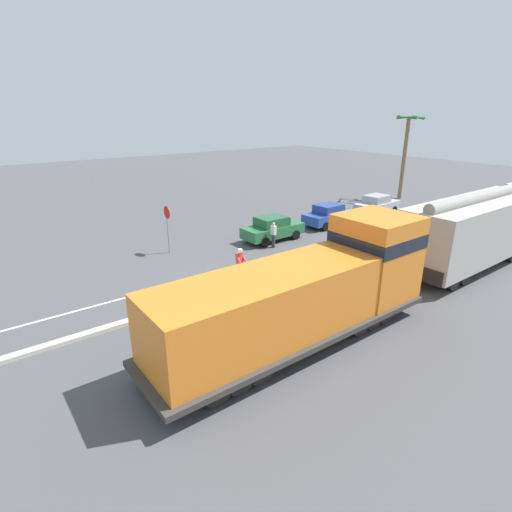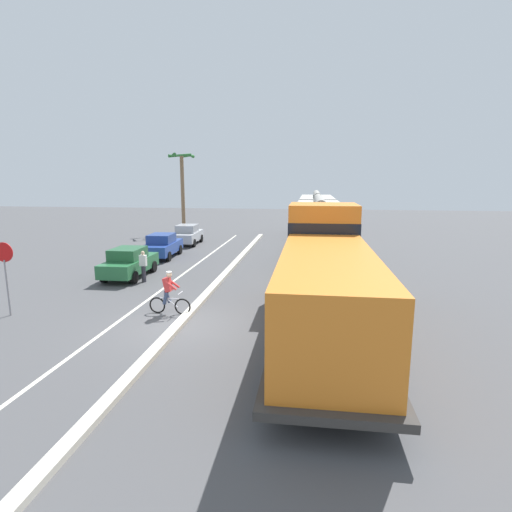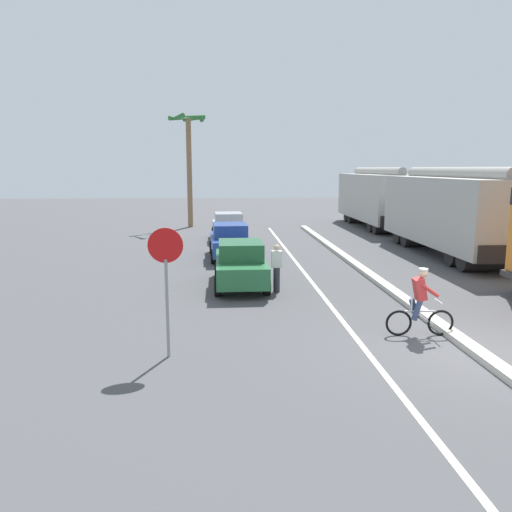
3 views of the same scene
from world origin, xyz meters
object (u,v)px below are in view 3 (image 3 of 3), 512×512
at_px(parked_car_silver, 228,227).
at_px(palm_tree_near, 189,147).
at_px(cyclist, 420,304).
at_px(hopper_car_lead, 451,212).
at_px(hopper_car_middle, 376,198).
at_px(stop_sign, 166,267).
at_px(parked_car_blue, 230,241).
at_px(parked_car_green, 240,264).
at_px(pedestrian_by_cars, 277,267).

height_order(parked_car_silver, palm_tree_near, palm_tree_near).
bearing_deg(cyclist, hopper_car_lead, 62.24).
height_order(hopper_car_middle, stop_sign, hopper_car_middle).
relative_size(parked_car_silver, cyclist, 2.49).
height_order(hopper_car_middle, palm_tree_near, palm_tree_near).
bearing_deg(palm_tree_near, hopper_car_lead, -44.23).
bearing_deg(parked_car_blue, parked_car_green, -87.17).
bearing_deg(hopper_car_middle, hopper_car_lead, -90.00).
relative_size(cyclist, pedestrian_by_cars, 1.06).
relative_size(hopper_car_middle, stop_sign, 3.68).
xyz_separation_m(hopper_car_middle, palm_tree_near, (-13.04, 1.09, 3.51)).
height_order(hopper_car_lead, cyclist, hopper_car_lead).
height_order(parked_car_green, pedestrian_by_cars, same).
bearing_deg(hopper_car_lead, pedestrian_by_cars, -143.70).
bearing_deg(hopper_car_middle, pedestrian_by_cars, -116.29).
height_order(parked_car_silver, cyclist, cyclist).
distance_m(parked_car_green, palm_tree_near, 19.23).
height_order(palm_tree_near, pedestrian_by_cars, palm_tree_near).
xyz_separation_m(parked_car_blue, parked_car_silver, (-0.00, 5.69, 0.00)).
bearing_deg(hopper_car_middle, parked_car_green, -120.44).
xyz_separation_m(parked_car_blue, pedestrian_by_cars, (1.46, -6.54, 0.03)).
bearing_deg(hopper_car_lead, parked_car_blue, -179.62).
height_order(cyclist, pedestrian_by_cars, cyclist).
bearing_deg(parked_car_green, hopper_car_middle, 59.56).
height_order(hopper_car_lead, pedestrian_by_cars, hopper_car_lead).
distance_m(hopper_car_middle, stop_sign, 26.72).
distance_m(stop_sign, palm_tree_near, 25.23).
distance_m(hopper_car_lead, parked_car_green, 11.74).
xyz_separation_m(parked_car_green, cyclist, (4.24, -5.56, 0.00)).
bearing_deg(palm_tree_near, hopper_car_middle, -4.78).
xyz_separation_m(parked_car_blue, cyclist, (4.52, -11.21, 0.00)).
bearing_deg(cyclist, hopper_car_middle, 75.46).
height_order(parked_car_green, parked_car_silver, same).
height_order(hopper_car_lead, parked_car_silver, hopper_car_lead).
bearing_deg(hopper_car_middle, stop_sign, -116.73).
bearing_deg(parked_car_silver, hopper_car_middle, 29.75).
xyz_separation_m(stop_sign, palm_tree_near, (-1.02, 24.95, 3.56)).
distance_m(hopper_car_lead, parked_car_silver, 11.94).
relative_size(stop_sign, palm_tree_near, 0.37).
relative_size(parked_car_silver, pedestrian_by_cars, 2.64).
distance_m(hopper_car_lead, parked_car_blue, 10.53).
bearing_deg(parked_car_green, palm_tree_near, 98.84).
bearing_deg(pedestrian_by_cars, stop_sign, -118.14).
bearing_deg(hopper_car_middle, cyclist, -104.54).
bearing_deg(parked_car_green, parked_car_blue, 92.83).
relative_size(parked_car_blue, cyclist, 2.49).
relative_size(hopper_car_lead, palm_tree_near, 1.37).
relative_size(hopper_car_lead, parked_car_silver, 2.48).
bearing_deg(palm_tree_near, parked_car_green, -81.16).
xyz_separation_m(cyclist, pedestrian_by_cars, (-3.06, 4.67, 0.03)).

